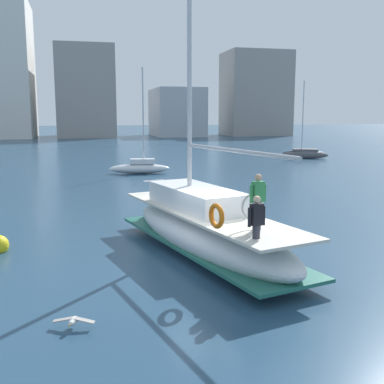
# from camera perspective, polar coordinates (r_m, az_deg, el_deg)

# --- Properties ---
(ground_plane) EXTENTS (400.00, 400.00, 0.00)m
(ground_plane) POSITION_cam_1_polar(r_m,az_deg,el_deg) (14.78, 1.98, -8.83)
(ground_plane) COLOR navy
(main_sailboat) EXTENTS (4.66, 9.90, 14.26)m
(main_sailboat) POSITION_cam_1_polar(r_m,az_deg,el_deg) (15.60, 1.60, -4.33)
(main_sailboat) COLOR silver
(main_sailboat) RESTS_ON ground
(moored_sloop_near) EXTENTS (5.28, 3.99, 8.24)m
(moored_sloop_near) POSITION_cam_1_polar(r_m,az_deg,el_deg) (52.18, 13.69, 4.74)
(moored_sloop_near) COLOR #4C4C51
(moored_sloop_near) RESTS_ON ground
(moored_sloop_far) EXTENTS (4.95, 1.84, 8.27)m
(moored_sloop_far) POSITION_cam_1_polar(r_m,az_deg,el_deg) (37.29, -6.42, 3.12)
(moored_sloop_far) COLOR silver
(moored_sloop_far) RESTS_ON ground
(seagull) EXTENTS (0.92, 0.49, 0.17)m
(seagull) POSITION_cam_1_polar(r_m,az_deg,el_deg) (10.84, -14.37, -15.09)
(seagull) COLOR silver
(seagull) RESTS_ON ground
(waterfront_buildings) EXTENTS (88.21, 19.09, 27.07)m
(waterfront_buildings) POSITION_cam_1_polar(r_m,az_deg,el_deg) (103.62, -15.11, 12.06)
(waterfront_buildings) COLOR #C6AD8E
(waterfront_buildings) RESTS_ON ground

